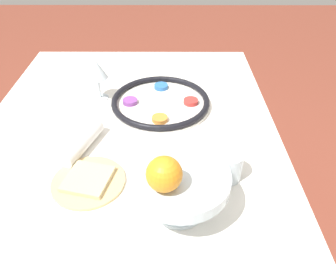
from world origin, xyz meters
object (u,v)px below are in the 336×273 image
napkin_roll (81,142)px  cup_near (228,165)px  wine_glass (97,70)px  fruit_stand (180,182)px  seder_plate (160,102)px  orange_fruit (164,174)px  bread_plate (88,181)px

napkin_roll → cup_near: bearing=74.6°
wine_glass → napkin_roll: (0.28, -0.01, -0.08)m
wine_glass → cup_near: bearing=45.1°
cup_near → wine_glass: bearing=-134.9°
fruit_stand → seder_plate: bearing=-173.3°
orange_fruit → seder_plate: bearing=-177.7°
seder_plate → orange_fruit: size_ratio=4.49×
fruit_stand → wine_glass: bearing=-151.8°
wine_glass → orange_fruit: 0.58m
cup_near → orange_fruit: bearing=-47.8°
wine_glass → napkin_roll: wine_glass is taller
orange_fruit → bread_plate: size_ratio=0.40×
fruit_stand → bread_plate: bearing=-109.9°
seder_plate → wine_glass: size_ratio=2.28×
seder_plate → napkin_roll: bearing=-43.4°
fruit_stand → cup_near: 0.17m
fruit_stand → napkin_roll: bearing=-128.4°
seder_plate → bread_plate: size_ratio=1.79×
orange_fruit → bread_plate: bearing=-121.6°
orange_fruit → napkin_roll: size_ratio=0.40×
cup_near → fruit_stand: bearing=-49.8°
seder_plate → orange_fruit: 0.50m
cup_near → napkin_roll: bearing=-105.4°
wine_glass → cup_near: (0.39, 0.39, -0.07)m
orange_fruit → wine_glass: bearing=-156.4°
wine_glass → orange_fruit: size_ratio=1.97×
napkin_roll → orange_fruit: bearing=43.3°
napkin_roll → cup_near: (0.11, 0.40, 0.01)m
bread_plate → cup_near: (-0.02, 0.35, 0.03)m
wine_glass → bread_plate: (0.41, 0.04, -0.10)m
seder_plate → napkin_roll: 0.32m
wine_glass → cup_near: wine_glass is taller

